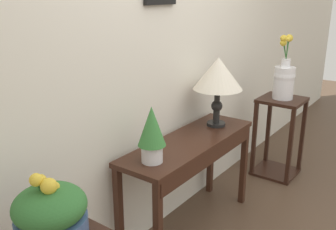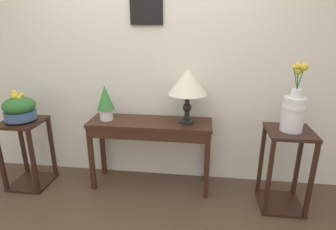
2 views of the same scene
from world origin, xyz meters
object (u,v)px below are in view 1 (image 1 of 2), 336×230
(pedestal_stand_right, at_px, (278,137))
(flower_vase_tall_right, at_px, (284,78))
(potted_plant_on_console, at_px, (152,132))
(planter_bowl_wide_left, at_px, (50,212))
(table_lamp, at_px, (218,75))
(console_table, at_px, (193,154))

(pedestal_stand_right, relative_size, flower_vase_tall_right, 1.31)
(potted_plant_on_console, height_order, planter_bowl_wide_left, potted_plant_on_console)
(table_lamp, height_order, potted_plant_on_console, table_lamp)
(console_table, bearing_deg, pedestal_stand_right, -7.33)
(pedestal_stand_right, bearing_deg, table_lamp, 168.39)
(potted_plant_on_console, xyz_separation_m, planter_bowl_wide_left, (-0.85, -0.14, -0.07))
(table_lamp, bearing_deg, console_table, -176.39)
(pedestal_stand_right, xyz_separation_m, flower_vase_tall_right, (0.00, 0.00, 0.59))
(console_table, relative_size, pedestal_stand_right, 1.59)
(table_lamp, xyz_separation_m, potted_plant_on_console, (-0.82, -0.01, -0.21))
(table_lamp, bearing_deg, planter_bowl_wide_left, -174.90)
(table_lamp, height_order, planter_bowl_wide_left, table_lamp)
(console_table, height_order, pedestal_stand_right, pedestal_stand_right)
(flower_vase_tall_right, bearing_deg, console_table, 172.71)
(planter_bowl_wide_left, bearing_deg, console_table, 5.53)
(console_table, distance_m, potted_plant_on_console, 0.54)
(console_table, xyz_separation_m, planter_bowl_wide_left, (-1.30, -0.13, 0.24))
(console_table, bearing_deg, flower_vase_tall_right, -7.29)
(flower_vase_tall_right, bearing_deg, potted_plant_on_console, 174.18)
(table_lamp, distance_m, potted_plant_on_console, 0.85)
(pedestal_stand_right, bearing_deg, potted_plant_on_console, 174.15)
(console_table, bearing_deg, potted_plant_on_console, 178.45)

